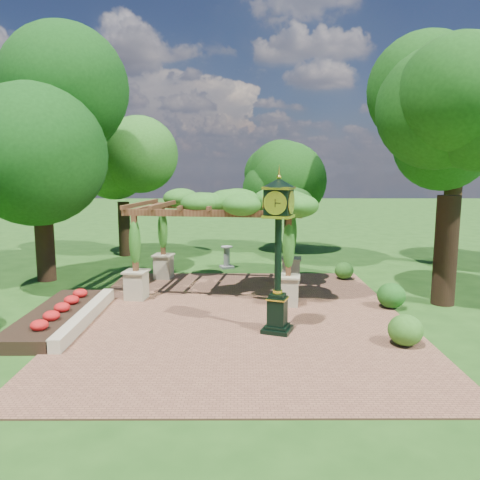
{
  "coord_description": "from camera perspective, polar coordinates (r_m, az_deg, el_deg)",
  "views": [
    {
      "loc": [
        -0.05,
        -12.94,
        4.55
      ],
      "look_at": [
        0.0,
        2.5,
        2.2
      ],
      "focal_mm": 35.0,
      "sensor_mm": 36.0,
      "label": 1
    }
  ],
  "objects": [
    {
      "name": "tree_north",
      "position": [
        26.27,
        6.1,
        7.4
      ],
      "size": [
        3.89,
        3.89,
        5.81
      ],
      "color": "#351F15",
      "rests_on": "ground"
    },
    {
      "name": "tree_east_near",
      "position": [
        17.0,
        24.78,
        14.55
      ],
      "size": [
        4.55,
        4.55,
        9.52
      ],
      "color": "black",
      "rests_on": "ground"
    },
    {
      "name": "brick_plaza",
      "position": [
        14.66,
        0.02,
        -9.35
      ],
      "size": [
        10.0,
        12.0,
        0.04
      ],
      "primitive_type": "cube",
      "color": "brown",
      "rests_on": "ground"
    },
    {
      "name": "pergola",
      "position": [
        17.2,
        -2.64,
        4.03
      ],
      "size": [
        6.62,
        4.68,
        3.86
      ],
      "rotation": [
        0.0,
        0.0,
        -0.14
      ],
      "color": "tan",
      "rests_on": "brick_plaza"
    },
    {
      "name": "pedestal_clock",
      "position": [
        12.76,
        4.68,
        -0.11
      ],
      "size": [
        1.1,
        1.1,
        4.36
      ],
      "rotation": [
        0.0,
        0.0,
        -0.35
      ],
      "color": "black",
      "rests_on": "brick_plaza"
    },
    {
      "name": "shrub_mid",
      "position": [
        16.2,
        17.96,
        -6.44
      ],
      "size": [
        0.97,
        0.97,
        0.82
      ],
      "primitive_type": "ellipsoid",
      "rotation": [
        0.0,
        0.0,
        -0.06
      ],
      "color": "#1C5116",
      "rests_on": "brick_plaza"
    },
    {
      "name": "flower_bed",
      "position": [
        15.15,
        -21.53,
        -8.74
      ],
      "size": [
        1.5,
        5.0,
        0.36
      ],
      "primitive_type": "cube",
      "color": "red",
      "rests_on": "ground"
    },
    {
      "name": "ground",
      "position": [
        13.72,
        0.04,
        -10.72
      ],
      "size": [
        120.0,
        120.0,
        0.0
      ],
      "primitive_type": "plane",
      "color": "#1E4714",
      "rests_on": "ground"
    },
    {
      "name": "shrub_front",
      "position": [
        12.98,
        19.52,
        -10.32
      ],
      "size": [
        1.02,
        1.02,
        0.8
      ],
      "primitive_type": "ellipsoid",
      "rotation": [
        0.0,
        0.0,
        0.16
      ],
      "color": "#2E631C",
      "rests_on": "brick_plaza"
    },
    {
      "name": "shrub_back",
      "position": [
        19.84,
        12.57,
        -3.67
      ],
      "size": [
        0.97,
        0.97,
        0.69
      ],
      "primitive_type": "ellipsoid",
      "rotation": [
        0.0,
        0.0,
        0.31
      ],
      "color": "#2F6A1E",
      "rests_on": "brick_plaza"
    },
    {
      "name": "tree_east_far",
      "position": [
        24.37,
        25.03,
        13.09
      ],
      "size": [
        4.97,
        4.97,
        9.87
      ],
      "color": "#331F13",
      "rests_on": "ground"
    },
    {
      "name": "tree_west_near",
      "position": [
        20.53,
        -23.49,
        13.14
      ],
      "size": [
        5.37,
        5.37,
        9.31
      ],
      "color": "#331F14",
      "rests_on": "ground"
    },
    {
      "name": "border_wall",
      "position": [
        14.84,
        -18.25,
        -8.84
      ],
      "size": [
        0.35,
        5.0,
        0.4
      ],
      "primitive_type": "cube",
      "color": "#C6B793",
      "rests_on": "ground"
    },
    {
      "name": "sundial",
      "position": [
        21.67,
        -1.63,
        -2.26
      ],
      "size": [
        0.72,
        0.72,
        1.02
      ],
      "rotation": [
        0.0,
        0.0,
        0.35
      ],
      "color": "gray",
      "rests_on": "ground"
    },
    {
      "name": "tree_west_far",
      "position": [
        25.18,
        -14.22,
        9.5
      ],
      "size": [
        3.66,
        3.66,
        7.35
      ],
      "color": "black",
      "rests_on": "ground"
    }
  ]
}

